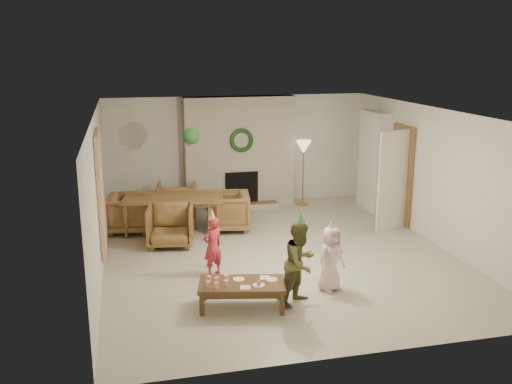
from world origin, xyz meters
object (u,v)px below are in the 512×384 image
object	(u,v)px
coffee_table_top	(242,284)
child_plaid	(300,263)
child_pink	(331,259)
dining_chair_right	(228,211)
dining_chair_left	(130,213)
dining_chair_near	(171,226)
child_red	(213,246)
dining_table	(174,214)
dining_chair_far	(177,201)

from	to	relation	value
coffee_table_top	child_plaid	distance (m)	0.88
coffee_table_top	child_pink	size ratio (longest dim) A/B	1.21
dining_chair_right	child_pink	world-z (taller)	child_pink
dining_chair_left	coffee_table_top	distance (m)	4.07
coffee_table_top	child_plaid	world-z (taller)	child_plaid
dining_chair_near	child_red	bearing A→B (deg)	-62.22
dining_chair_left	child_plaid	distance (m)	4.48
coffee_table_top	child_red	size ratio (longest dim) A/B	1.24
dining_table	child_red	xyz separation A→B (m)	(0.39, -2.43, 0.14)
dining_chair_far	child_red	world-z (taller)	child_red
dining_chair_far	dining_chair_left	size ratio (longest dim) A/B	1.00
dining_chair_right	child_plaid	xyz separation A→B (m)	(0.38, -3.53, 0.23)
dining_table	child_pink	xyz separation A→B (m)	(2.03, -3.38, 0.15)
child_red	child_plaid	size ratio (longest dim) A/B	0.80
child_plaid	child_red	bearing A→B (deg)	91.63
dining_chair_far	child_red	size ratio (longest dim) A/B	0.86
child_red	dining_table	bearing A→B (deg)	-110.75
dining_chair_left	coffee_table_top	world-z (taller)	dining_chair_left
dining_chair_right	child_red	bearing A→B (deg)	-7.40
dining_chair_near	child_pink	bearing A→B (deg)	-40.36
dining_table	dining_chair_near	size ratio (longest dim) A/B	2.34
dining_table	coffee_table_top	size ratio (longest dim) A/B	1.63
dining_table	dining_chair_left	xyz separation A→B (m)	(-0.85, 0.14, 0.04)
dining_chair_left	child_plaid	world-z (taller)	child_plaid
dining_chair_left	child_red	bearing A→B (deg)	-144.94
coffee_table_top	dining_chair_near	bearing A→B (deg)	117.02
coffee_table_top	child_pink	xyz separation A→B (m)	(1.41, 0.28, 0.16)
dining_table	dining_chair_near	distance (m)	0.86
dining_chair_near	dining_chair_left	bearing A→B (deg)	135.00
dining_chair_left	dining_table	bearing A→B (deg)	-90.00
dining_chair_right	coffee_table_top	bearing A→B (deg)	1.75
dining_chair_near	child_plaid	bearing A→B (deg)	-51.82
dining_chair_left	child_plaid	xyz separation A→B (m)	(2.30, -3.84, 0.23)
dining_chair_far	child_red	xyz separation A→B (m)	(0.26, -3.28, 0.11)
dining_table	child_pink	size ratio (longest dim) A/B	1.97
dining_table	child_plaid	xyz separation A→B (m)	(1.45, -3.70, 0.26)
dining_chair_far	dining_chair_left	world-z (taller)	same
dining_table	dining_chair_far	distance (m)	0.86
child_plaid	child_pink	xyz separation A→B (m)	(0.58, 0.32, -0.11)
dining_chair_right	child_red	world-z (taller)	child_red
child_red	child_plaid	bearing A→B (deg)	99.51
dining_chair_near	child_pink	xyz separation A→B (m)	(2.16, -2.53, 0.12)
dining_chair_left	dining_chair_right	bearing A→B (deg)	-90.00
dining_chair_near	child_pink	distance (m)	3.33
dining_chair_far	child_red	distance (m)	3.29
dining_table	child_red	distance (m)	2.46
dining_chair_far	child_pink	distance (m)	4.64
dining_chair_left	child_pink	bearing A→B (deg)	-131.60
dining_chair_far	coffee_table_top	world-z (taller)	dining_chair_far
child_pink	dining_chair_far	bearing A→B (deg)	89.70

